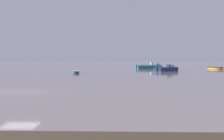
# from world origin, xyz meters

# --- Properties ---
(ground_plane) EXTENTS (800.00, 800.00, 0.00)m
(ground_plane) POSITION_xyz_m (0.00, 0.00, 0.00)
(ground_plane) COLOR gray
(motorboat_moored_1) EXTENTS (6.30, 3.53, 2.05)m
(motorboat_moored_1) POSITION_xyz_m (13.40, 47.53, 0.28)
(motorboat_moored_1) COLOR #197084
(motorboat_moored_1) RESTS_ON ground
(rowboat_moored_0) EXTENTS (1.63, 3.38, 0.51)m
(rowboat_moored_0) POSITION_xyz_m (0.16, 27.07, 0.14)
(rowboat_moored_0) COLOR #197084
(rowboat_moored_0) RESTS_ON ground
(rowboat_moored_3) EXTENTS (3.27, 4.14, 0.63)m
(rowboat_moored_3) POSITION_xyz_m (25.45, 43.55, 0.17)
(rowboat_moored_3) COLOR gold
(rowboat_moored_3) RESTS_ON ground
(motorboat_moored_3) EXTENTS (5.09, 4.74, 1.78)m
(motorboat_moored_3) POSITION_xyz_m (15.30, 35.51, 0.24)
(motorboat_moored_3) COLOR navy
(motorboat_moored_3) RESTS_ON ground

